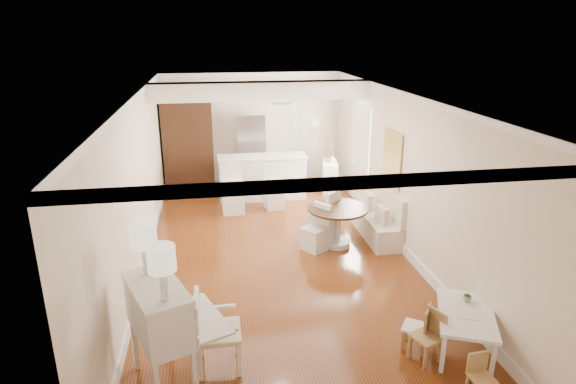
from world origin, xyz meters
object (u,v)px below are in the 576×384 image
object	(u,v)px
breakfast_counter	(262,177)
pantry_cabinet	(188,143)
kids_chair_c	(482,377)
slip_chair_far	(324,213)
dining_table	(337,227)
sideboard	(330,177)
kids_chair_a	(426,336)
bar_stool_left	(233,187)
slip_chair_near	(316,228)
kids_chair_b	(416,327)
secretary_bureau	(161,337)
kids_table	(464,331)
gustavian_armchair	(218,331)
bar_stool_right	(274,187)
fridge	(265,150)

from	to	relation	value
breakfast_counter	pantry_cabinet	size ratio (longest dim) A/B	0.89
kids_chair_c	slip_chair_far	xyz separation A→B (m)	(-0.68, 4.49, 0.22)
dining_table	sideboard	xyz separation A→B (m)	(0.64, 3.10, 0.00)
kids_chair_a	kids_chair_c	distance (m)	0.76
slip_chair_far	kids_chair_c	bearing A→B (deg)	53.05
kids_chair_c	breakfast_counter	world-z (taller)	breakfast_counter
slip_chair_far	dining_table	bearing A→B (deg)	61.53
kids_chair_c	breakfast_counter	bearing A→B (deg)	98.84
dining_table	breakfast_counter	size ratio (longest dim) A/B	0.53
bar_stool_left	sideboard	size ratio (longest dim) A/B	1.46
pantry_cabinet	kids_chair_c	bearing A→B (deg)	-67.60
dining_table	slip_chair_near	distance (m)	0.43
kids_chair_a	kids_chair_b	size ratio (longest dim) A/B	1.05
slip_chair_far	sideboard	size ratio (longest dim) A/B	1.21
kids_chair_c	kids_chair_b	bearing A→B (deg)	107.41
secretary_bureau	kids_chair_a	xyz separation A→B (m)	(3.06, -0.06, -0.30)
slip_chair_near	slip_chair_far	distance (m)	0.62
kids_table	kids_chair_b	xyz separation A→B (m)	(-0.58, 0.14, 0.04)
gustavian_armchair	slip_chair_far	distance (m)	4.08
secretary_bureau	sideboard	world-z (taller)	secretary_bureau
bar_stool_left	bar_stool_right	world-z (taller)	bar_stool_left
kids_chair_b	slip_chair_far	distance (m)	3.59
kids_table	pantry_cabinet	bearing A→B (deg)	115.97
kids_chair_a	slip_chair_near	distance (m)	3.31
secretary_bureau	kids_chair_a	distance (m)	3.07
fridge	kids_table	bearing A→B (deg)	-77.40
kids_chair_b	fridge	xyz separation A→B (m)	(-1.02, 7.02, 0.59)
dining_table	kids_chair_c	bearing A→B (deg)	-82.38
secretary_bureau	dining_table	bearing A→B (deg)	27.40
kids_chair_c	fridge	xyz separation A→B (m)	(-1.38, 7.94, 0.65)
fridge	kids_chair_a	bearing A→B (deg)	-81.69
slip_chair_near	kids_chair_a	bearing A→B (deg)	-24.44
slip_chair_near	sideboard	world-z (taller)	slip_chair_near
bar_stool_left	pantry_cabinet	size ratio (longest dim) A/B	0.50
kids_chair_a	bar_stool_left	size ratio (longest dim) A/B	0.57
kids_chair_c	secretary_bureau	bearing A→B (deg)	163.47
dining_table	slip_chair_far	size ratio (longest dim) A/B	1.15
slip_chair_near	breakfast_counter	distance (m)	3.02
kids_table	slip_chair_far	xyz separation A→B (m)	(-0.89, 3.70, 0.21)
kids_chair_b	gustavian_armchair	bearing A→B (deg)	-57.03
kids_chair_c	bar_stool_left	size ratio (longest dim) A/B	0.44
gustavian_armchair	slip_chair_near	size ratio (longest dim) A/B	1.15
kids_chair_c	kids_table	bearing A→B (deg)	70.51
sideboard	kids_chair_b	bearing A→B (deg)	-83.58
kids_table	dining_table	world-z (taller)	dining_table
kids_table	kids_chair_a	distance (m)	0.55
kids_chair_b	breakfast_counter	size ratio (longest dim) A/B	0.30
kids_chair_a	dining_table	bearing A→B (deg)	162.90
kids_chair_a	sideboard	world-z (taller)	sideboard
dining_table	secretary_bureau	bearing A→B (deg)	-130.93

